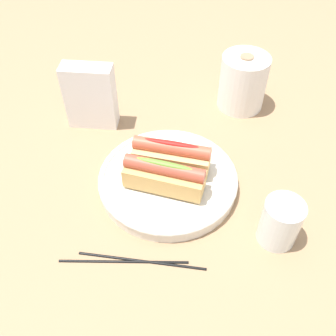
{
  "coord_description": "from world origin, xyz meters",
  "views": [
    {
      "loc": [
        0.16,
        -0.45,
        0.58
      ],
      "look_at": [
        -0.02,
        0.02,
        0.05
      ],
      "focal_mm": 40.56,
      "sensor_mm": 36.0,
      "label": 1
    }
  ],
  "objects": [
    {
      "name": "napkin_box",
      "position": [
        -0.25,
        0.14,
        0.07
      ],
      "size": [
        0.12,
        0.07,
        0.15
      ],
      "primitive_type": "cube",
      "rotation": [
        0.0,
        0.0,
        0.26
      ],
      "color": "white",
      "rests_on": "ground_plane"
    },
    {
      "name": "serving_bowl",
      "position": [
        -0.02,
        0.02,
        0.02
      ],
      "size": [
        0.27,
        0.27,
        0.03
      ],
      "color": "silver",
      "rests_on": "ground_plane"
    },
    {
      "name": "ground_plane",
      "position": [
        0.0,
        0.0,
        0.0
      ],
      "size": [
        2.4,
        2.4,
        0.0
      ],
      "primitive_type": "plane",
      "color": "#9E7A56"
    },
    {
      "name": "hotdog_back",
      "position": [
        -0.02,
        0.04,
        0.06
      ],
      "size": [
        0.16,
        0.07,
        0.06
      ],
      "color": "#DBB270",
      "rests_on": "serving_bowl"
    },
    {
      "name": "paper_towel_roll",
      "position": [
        0.05,
        0.32,
        0.07
      ],
      "size": [
        0.11,
        0.11,
        0.13
      ],
      "color": "white",
      "rests_on": "ground_plane"
    },
    {
      "name": "hotdog_front",
      "position": [
        -0.02,
        -0.01,
        0.06
      ],
      "size": [
        0.15,
        0.06,
        0.06
      ],
      "color": "tan",
      "rests_on": "serving_bowl"
    },
    {
      "name": "chopstick_near",
      "position": [
        0.0,
        -0.16,
        0.0
      ],
      "size": [
        0.22,
        0.05,
        0.01
      ],
      "primitive_type": "cylinder",
      "rotation": [
        0.0,
        1.57,
        0.22
      ],
      "color": "black",
      "rests_on": "ground_plane"
    },
    {
      "name": "water_glass",
      "position": [
        0.2,
        -0.03,
        0.04
      ],
      "size": [
        0.07,
        0.07,
        0.09
      ],
      "color": "white",
      "rests_on": "ground_plane"
    },
    {
      "name": "chopstick_far",
      "position": [
        -0.03,
        -0.17,
        0.0
      ],
      "size": [
        0.21,
        0.08,
        0.01
      ],
      "primitive_type": "cylinder",
      "rotation": [
        0.0,
        1.57,
        0.35
      ],
      "color": "black",
      "rests_on": "ground_plane"
    }
  ]
}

